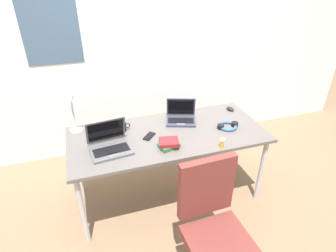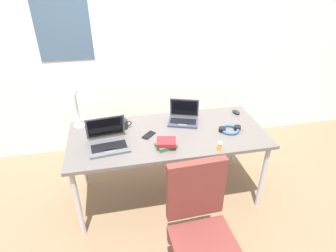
{
  "view_description": "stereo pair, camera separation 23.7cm",
  "coord_description": "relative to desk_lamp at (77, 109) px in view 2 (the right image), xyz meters",
  "views": [
    {
      "loc": [
        -0.68,
        -2.1,
        2.11
      ],
      "look_at": [
        0.0,
        0.0,
        0.82
      ],
      "focal_mm": 30.18,
      "sensor_mm": 36.0,
      "label": 1
    },
    {
      "loc": [
        -0.45,
        -2.16,
        2.11
      ],
      "look_at": [
        0.0,
        0.0,
        0.82
      ],
      "focal_mm": 30.18,
      "sensor_mm": 36.0,
      "label": 2
    }
  ],
  "objects": [
    {
      "name": "ground_plane",
      "position": [
        0.8,
        -0.28,
        -0.94
      ],
      "size": [
        12.0,
        12.0,
        0.0
      ],
      "primitive_type": "plane",
      "color": "#7A6047"
    },
    {
      "name": "wall_back",
      "position": [
        0.8,
        0.82,
        0.36
      ],
      "size": [
        6.0,
        0.13,
        2.6
      ],
      "color": "silver",
      "rests_on": "ground_plane"
    },
    {
      "name": "desk",
      "position": [
        0.8,
        -0.28,
        -0.25
      ],
      "size": [
        1.8,
        0.8,
        0.74
      ],
      "color": "#595451",
      "rests_on": "ground_plane"
    },
    {
      "name": "desk_lamp",
      "position": [
        0.0,
        0.0,
        0.0
      ],
      "size": [
        0.12,
        0.18,
        0.4
      ],
      "color": "silver",
      "rests_on": "desk"
    },
    {
      "name": "laptop_back_right",
      "position": [
        0.26,
        -0.37,
        -0.15
      ],
      "size": [
        0.36,
        0.33,
        0.24
      ],
      "color": "#515459",
      "rests_on": "desk"
    },
    {
      "name": "laptop_back_left",
      "position": [
        0.99,
        -0.08,
        -0.15
      ],
      "size": [
        0.35,
        0.32,
        0.21
      ],
      "color": "#33384C",
      "rests_on": "desk"
    },
    {
      "name": "computer_mouse",
      "position": [
        1.57,
        -0.03,
        -0.18
      ],
      "size": [
        0.08,
        0.11,
        0.03
      ],
      "primitive_type": "ellipsoid",
      "rotation": [
        0.0,
        0.0,
        0.3
      ],
      "color": "black",
      "rests_on": "desk"
    },
    {
      "name": "cell_phone",
      "position": [
        0.62,
        -0.28,
        -0.19
      ],
      "size": [
        0.14,
        0.14,
        0.01
      ],
      "primitive_type": "cube",
      "rotation": [
        0.0,
        0.0,
        -0.74
      ],
      "color": "black",
      "rests_on": "desk"
    },
    {
      "name": "headphones",
      "position": [
        1.38,
        -0.34,
        -0.18
      ],
      "size": [
        0.21,
        0.18,
        0.04
      ],
      "color": "#335999",
      "rests_on": "desk"
    },
    {
      "name": "pill_bottle",
      "position": [
        1.17,
        -0.62,
        -0.16
      ],
      "size": [
        0.04,
        0.04,
        0.08
      ],
      "color": "gold",
      "rests_on": "desk"
    },
    {
      "name": "book_stack",
      "position": [
        0.74,
        -0.49,
        -0.16
      ],
      "size": [
        0.19,
        0.16,
        0.07
      ],
      "color": "#336638",
      "rests_on": "desk"
    },
    {
      "name": "coffee_mug",
      "position": [
        0.41,
        -0.1,
        -0.15
      ],
      "size": [
        0.11,
        0.08,
        0.09
      ],
      "color": "black",
      "rests_on": "desk"
    },
    {
      "name": "office_chair",
      "position": [
        0.85,
        -1.2,
        -0.54
      ],
      "size": [
        0.52,
        0.55,
        0.97
      ],
      "color": "black",
      "rests_on": "ground_plane"
    }
  ]
}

